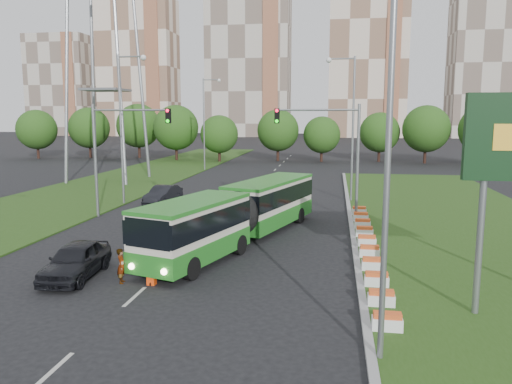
% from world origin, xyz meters
% --- Properties ---
extents(ground, '(360.00, 360.00, 0.00)m').
position_xyz_m(ground, '(0.00, 0.00, 0.00)').
color(ground, black).
rests_on(ground, ground).
extents(grass_median, '(14.00, 60.00, 0.15)m').
position_xyz_m(grass_median, '(13.00, 8.00, 0.07)').
color(grass_median, '#254513').
rests_on(grass_median, ground).
extents(median_kerb, '(0.30, 60.00, 0.18)m').
position_xyz_m(median_kerb, '(6.05, 8.00, 0.09)').
color(median_kerb, gray).
rests_on(median_kerb, ground).
extents(left_verge, '(12.00, 110.00, 0.10)m').
position_xyz_m(left_verge, '(-18.00, 25.00, 0.05)').
color(left_verge, '#254513').
rests_on(left_verge, ground).
extents(lane_markings, '(0.20, 100.00, 0.01)m').
position_xyz_m(lane_markings, '(-3.00, 20.00, 0.00)').
color(lane_markings, '#B1B0AA').
rests_on(lane_markings, ground).
extents(flower_planters, '(1.10, 20.30, 0.60)m').
position_xyz_m(flower_planters, '(6.70, 1.90, 0.45)').
color(flower_planters, white).
rests_on(flower_planters, grass_median).
extents(traffic_mast_median, '(5.76, 0.32, 8.00)m').
position_xyz_m(traffic_mast_median, '(4.78, 10.00, 5.35)').
color(traffic_mast_median, gray).
rests_on(traffic_mast_median, ground).
extents(traffic_mast_left, '(5.76, 0.32, 8.00)m').
position_xyz_m(traffic_mast_left, '(-10.38, 9.00, 5.35)').
color(traffic_mast_left, gray).
rests_on(traffic_mast_left, ground).
extents(street_lamps, '(36.00, 60.00, 12.00)m').
position_xyz_m(street_lamps, '(-3.00, 10.00, 6.00)').
color(street_lamps, gray).
rests_on(street_lamps, ground).
extents(tree_line, '(120.00, 8.00, 9.00)m').
position_xyz_m(tree_line, '(10.00, 55.00, 4.50)').
color(tree_line, '#214A13').
rests_on(tree_line, ground).
extents(apartment_tower_west, '(26.00, 15.00, 48.00)m').
position_xyz_m(apartment_tower_west, '(-65.00, 150.00, 24.00)').
color(apartment_tower_west, beige).
rests_on(apartment_tower_west, ground).
extents(apartment_tower_cwest, '(28.00, 15.00, 52.00)m').
position_xyz_m(apartment_tower_cwest, '(-25.00, 150.00, 26.00)').
color(apartment_tower_cwest, beige).
rests_on(apartment_tower_cwest, ground).
extents(apartment_tower_ceast, '(25.00, 15.00, 50.00)m').
position_xyz_m(apartment_tower_ceast, '(15.00, 150.00, 25.00)').
color(apartment_tower_ceast, beige).
rests_on(apartment_tower_ceast, ground).
extents(apartment_tower_east, '(27.00, 15.00, 47.00)m').
position_xyz_m(apartment_tower_east, '(55.00, 150.00, 23.50)').
color(apartment_tower_east, beige).
rests_on(apartment_tower_east, ground).
extents(midrise_west, '(22.00, 14.00, 36.00)m').
position_xyz_m(midrise_west, '(-95.00, 150.00, 18.00)').
color(midrise_west, beige).
rests_on(midrise_west, ground).
extents(articulated_bus, '(2.61, 16.75, 2.76)m').
position_xyz_m(articulated_bus, '(-0.64, 3.30, 1.69)').
color(articulated_bus, beige).
rests_on(articulated_bus, ground).
extents(car_left_near, '(2.24, 4.83, 1.60)m').
position_xyz_m(car_left_near, '(-6.55, -4.12, 0.80)').
color(car_left_near, black).
rests_on(car_left_near, ground).
extents(car_left_far, '(2.08, 4.73, 1.51)m').
position_xyz_m(car_left_far, '(-9.06, 14.64, 0.76)').
color(car_left_far, black).
rests_on(car_left_far, ground).
extents(pedestrian, '(0.48, 0.63, 1.53)m').
position_xyz_m(pedestrian, '(-4.21, -4.48, 0.77)').
color(pedestrian, gray).
rests_on(pedestrian, ground).
extents(shopping_trolley, '(0.35, 0.37, 0.60)m').
position_xyz_m(shopping_trolley, '(-2.84, -4.52, 0.30)').
color(shopping_trolley, '#FF440D').
rests_on(shopping_trolley, ground).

